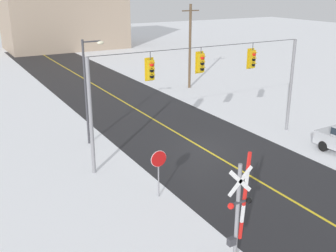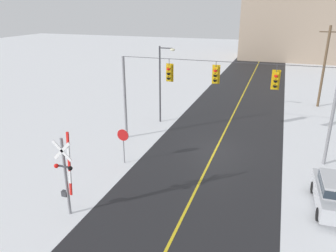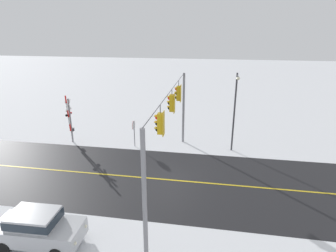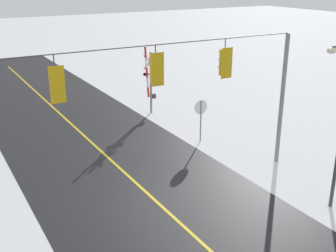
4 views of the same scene
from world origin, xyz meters
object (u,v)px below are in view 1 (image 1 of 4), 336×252
object	(u,v)px
railroad_crossing	(238,211)
streetlamp_near	(89,82)
utility_pole	(190,46)
stop_sign	(159,163)

from	to	relation	value
railroad_crossing	streetlamp_near	bearing A→B (deg)	91.25
streetlamp_near	utility_pole	distance (m)	16.31
stop_sign	streetlamp_near	world-z (taller)	streetlamp_near
streetlamp_near	utility_pole	xyz separation A→B (m)	(13.28, 9.47, 0.14)
streetlamp_near	railroad_crossing	bearing A→B (deg)	-88.75
stop_sign	railroad_crossing	bearing A→B (deg)	-90.52
utility_pole	streetlamp_near	bearing A→B (deg)	-144.51
streetlamp_near	utility_pole	size ratio (longest dim) A/B	0.83
stop_sign	streetlamp_near	bearing A→B (deg)	92.50
stop_sign	streetlamp_near	size ratio (longest dim) A/B	0.36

